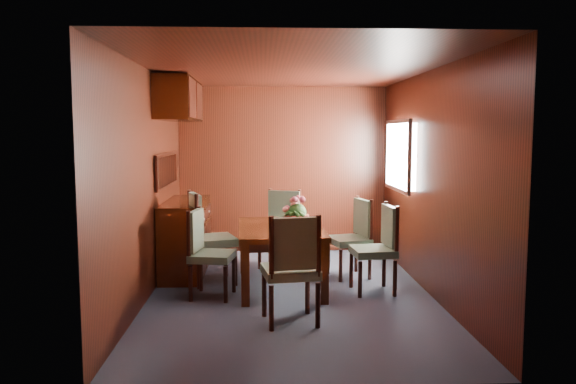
{
  "coord_description": "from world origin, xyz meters",
  "views": [
    {
      "loc": [
        -0.29,
        -5.91,
        1.73
      ],
      "look_at": [
        0.0,
        0.56,
        1.05
      ],
      "focal_mm": 35.0,
      "sensor_mm": 36.0,
      "label": 1
    }
  ],
  "objects_px": {
    "chair_right_near": "(380,243)",
    "chair_head": "(292,263)",
    "dining_table": "(280,235)",
    "sideboard": "(186,237)",
    "chair_left_near": "(206,248)",
    "flower_centerpiece": "(297,209)"
  },
  "relations": [
    {
      "from": "chair_left_near",
      "to": "chair_right_near",
      "type": "distance_m",
      "value": 1.88
    },
    {
      "from": "sideboard",
      "to": "chair_left_near",
      "type": "distance_m",
      "value": 1.11
    },
    {
      "from": "dining_table",
      "to": "chair_head",
      "type": "height_order",
      "value": "chair_head"
    },
    {
      "from": "chair_left_near",
      "to": "flower_centerpiece",
      "type": "relative_size",
      "value": 3.01
    },
    {
      "from": "dining_table",
      "to": "chair_left_near",
      "type": "xyz_separation_m",
      "value": [
        -0.8,
        -0.34,
        -0.07
      ]
    },
    {
      "from": "chair_head",
      "to": "dining_table",
      "type": "bearing_deg",
      "value": 84.27
    },
    {
      "from": "dining_table",
      "to": "chair_right_near",
      "type": "relative_size",
      "value": 1.56
    },
    {
      "from": "sideboard",
      "to": "chair_head",
      "type": "bearing_deg",
      "value": -58.45
    },
    {
      "from": "chair_right_near",
      "to": "chair_head",
      "type": "bearing_deg",
      "value": 131.09
    },
    {
      "from": "dining_table",
      "to": "chair_right_near",
      "type": "height_order",
      "value": "chair_right_near"
    },
    {
      "from": "sideboard",
      "to": "dining_table",
      "type": "distance_m",
      "value": 1.36
    },
    {
      "from": "chair_right_near",
      "to": "chair_left_near",
      "type": "bearing_deg",
      "value": 88.63
    },
    {
      "from": "chair_left_near",
      "to": "chair_head",
      "type": "distance_m",
      "value": 1.27
    },
    {
      "from": "chair_right_near",
      "to": "flower_centerpiece",
      "type": "height_order",
      "value": "flower_centerpiece"
    },
    {
      "from": "chair_head",
      "to": "flower_centerpiece",
      "type": "relative_size",
      "value": 3.25
    },
    {
      "from": "sideboard",
      "to": "flower_centerpiece",
      "type": "height_order",
      "value": "flower_centerpiece"
    },
    {
      "from": "dining_table",
      "to": "sideboard",
      "type": "bearing_deg",
      "value": 145.59
    },
    {
      "from": "chair_right_near",
      "to": "flower_centerpiece",
      "type": "bearing_deg",
      "value": 53.43
    },
    {
      "from": "chair_head",
      "to": "flower_centerpiece",
      "type": "height_order",
      "value": "chair_head"
    },
    {
      "from": "chair_left_near",
      "to": "flower_centerpiece",
      "type": "height_order",
      "value": "flower_centerpiece"
    },
    {
      "from": "chair_left_near",
      "to": "chair_head",
      "type": "xyz_separation_m",
      "value": [
        0.87,
        -0.93,
        0.04
      ]
    },
    {
      "from": "chair_left_near",
      "to": "sideboard",
      "type": "bearing_deg",
      "value": -151.86
    }
  ]
}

